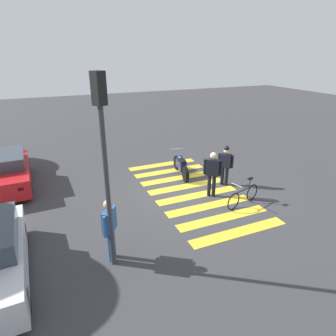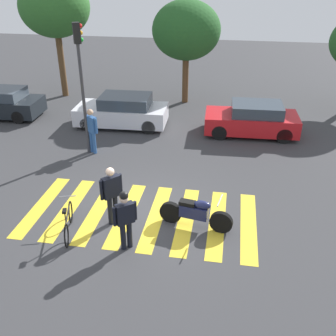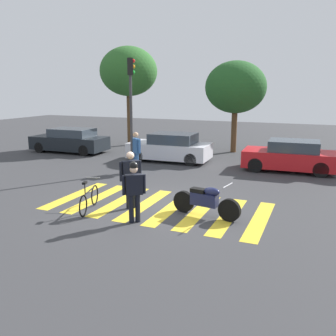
{
  "view_description": "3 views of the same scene",
  "coord_description": "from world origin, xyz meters",
  "px_view_note": "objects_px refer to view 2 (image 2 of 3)",
  "views": [
    {
      "loc": [
        -9.27,
        5.05,
        5.22
      ],
      "look_at": [
        0.16,
        0.99,
        1.08
      ],
      "focal_mm": 30.99,
      "sensor_mm": 36.0,
      "label": 1
    },
    {
      "loc": [
        2.39,
        -9.29,
        6.67
      ],
      "look_at": [
        0.6,
        1.3,
        0.96
      ],
      "focal_mm": 41.59,
      "sensor_mm": 36.0,
      "label": 2
    },
    {
      "loc": [
        4.55,
        -9.97,
        3.66
      ],
      "look_at": [
        -0.03,
        0.89,
        1.05
      ],
      "focal_mm": 39.04,
      "sensor_mm": 36.0,
      "label": 3
    }
  ],
  "objects_px": {
    "officer_on_foot": "(125,217)",
    "car_red_convertible": "(252,119)",
    "pedestrian_bystander": "(92,128)",
    "traffic_light_pole": "(81,71)",
    "officer_by_motorcycle": "(112,192)",
    "car_white_van": "(123,111)",
    "police_motorcycle": "(195,213)",
    "leaning_bicycle": "(68,222)"
  },
  "relations": [
    {
      "from": "officer_on_foot",
      "to": "police_motorcycle",
      "type": "bearing_deg",
      "value": 35.91
    },
    {
      "from": "officer_by_motorcycle",
      "to": "traffic_light_pole",
      "type": "relative_size",
      "value": 0.37
    },
    {
      "from": "leaning_bicycle",
      "to": "car_red_convertible",
      "type": "distance_m",
      "value": 9.5
    },
    {
      "from": "car_red_convertible",
      "to": "police_motorcycle",
      "type": "bearing_deg",
      "value": -103.34
    },
    {
      "from": "officer_by_motorcycle",
      "to": "pedestrian_bystander",
      "type": "bearing_deg",
      "value": 115.94
    },
    {
      "from": "traffic_light_pole",
      "to": "car_white_van",
      "type": "bearing_deg",
      "value": 79.17
    },
    {
      "from": "police_motorcycle",
      "to": "car_red_convertible",
      "type": "height_order",
      "value": "car_red_convertible"
    },
    {
      "from": "officer_on_foot",
      "to": "pedestrian_bystander",
      "type": "bearing_deg",
      "value": 117.33
    },
    {
      "from": "car_white_van",
      "to": "car_red_convertible",
      "type": "xyz_separation_m",
      "value": [
        5.78,
        -0.05,
        -0.01
      ]
    },
    {
      "from": "police_motorcycle",
      "to": "car_white_van",
      "type": "height_order",
      "value": "car_white_van"
    },
    {
      "from": "police_motorcycle",
      "to": "car_red_convertible",
      "type": "bearing_deg",
      "value": 76.66
    },
    {
      "from": "leaning_bicycle",
      "to": "car_white_van",
      "type": "height_order",
      "value": "car_white_van"
    },
    {
      "from": "leaning_bicycle",
      "to": "car_red_convertible",
      "type": "bearing_deg",
      "value": 57.59
    },
    {
      "from": "police_motorcycle",
      "to": "leaning_bicycle",
      "type": "distance_m",
      "value": 3.51
    },
    {
      "from": "police_motorcycle",
      "to": "officer_on_foot",
      "type": "bearing_deg",
      "value": -144.09
    },
    {
      "from": "pedestrian_bystander",
      "to": "officer_by_motorcycle",
      "type": "bearing_deg",
      "value": -64.06
    },
    {
      "from": "police_motorcycle",
      "to": "pedestrian_bystander",
      "type": "xyz_separation_m",
      "value": [
        -4.46,
        4.19,
        0.57
      ]
    },
    {
      "from": "officer_by_motorcycle",
      "to": "traffic_light_pole",
      "type": "height_order",
      "value": "traffic_light_pole"
    },
    {
      "from": "officer_on_foot",
      "to": "car_red_convertible",
      "type": "height_order",
      "value": "officer_on_foot"
    },
    {
      "from": "car_white_van",
      "to": "traffic_light_pole",
      "type": "xyz_separation_m",
      "value": [
        -0.57,
        -2.97,
        2.54
      ]
    },
    {
      "from": "leaning_bicycle",
      "to": "car_white_van",
      "type": "bearing_deg",
      "value": 94.89
    },
    {
      "from": "car_white_van",
      "to": "leaning_bicycle",
      "type": "bearing_deg",
      "value": -85.11
    },
    {
      "from": "police_motorcycle",
      "to": "officer_on_foot",
      "type": "height_order",
      "value": "officer_on_foot"
    },
    {
      "from": "police_motorcycle",
      "to": "pedestrian_bystander",
      "type": "height_order",
      "value": "pedestrian_bystander"
    },
    {
      "from": "officer_on_foot",
      "to": "officer_by_motorcycle",
      "type": "xyz_separation_m",
      "value": [
        -0.67,
        1.03,
        0.05
      ]
    },
    {
      "from": "officer_by_motorcycle",
      "to": "car_red_convertible",
      "type": "bearing_deg",
      "value": 61.16
    },
    {
      "from": "pedestrian_bystander",
      "to": "car_red_convertible",
      "type": "height_order",
      "value": "pedestrian_bystander"
    },
    {
      "from": "officer_on_foot",
      "to": "pedestrian_bystander",
      "type": "distance_m",
      "value": 6.08
    },
    {
      "from": "leaning_bicycle",
      "to": "car_white_van",
      "type": "distance_m",
      "value": 8.1
    },
    {
      "from": "officer_on_foot",
      "to": "car_red_convertible",
      "type": "relative_size",
      "value": 0.43
    },
    {
      "from": "officer_on_foot",
      "to": "pedestrian_bystander",
      "type": "relative_size",
      "value": 0.96
    },
    {
      "from": "police_motorcycle",
      "to": "car_red_convertible",
      "type": "distance_m",
      "value": 7.34
    },
    {
      "from": "leaning_bicycle",
      "to": "officer_on_foot",
      "type": "bearing_deg",
      "value": -10.77
    },
    {
      "from": "officer_on_foot",
      "to": "car_white_van",
      "type": "distance_m",
      "value": 8.74
    },
    {
      "from": "car_red_convertible",
      "to": "car_white_van",
      "type": "bearing_deg",
      "value": 179.51
    },
    {
      "from": "pedestrian_bystander",
      "to": "traffic_light_pole",
      "type": "xyz_separation_m",
      "value": [
        -0.19,
        0.02,
        2.18
      ]
    },
    {
      "from": "officer_by_motorcycle",
      "to": "car_white_van",
      "type": "distance_m",
      "value": 7.58
    },
    {
      "from": "police_motorcycle",
      "to": "pedestrian_bystander",
      "type": "distance_m",
      "value": 6.15
    },
    {
      "from": "leaning_bicycle",
      "to": "pedestrian_bystander",
      "type": "bearing_deg",
      "value": 101.86
    },
    {
      "from": "officer_on_foot",
      "to": "car_white_van",
      "type": "height_order",
      "value": "officer_on_foot"
    },
    {
      "from": "leaning_bicycle",
      "to": "car_red_convertible",
      "type": "xyz_separation_m",
      "value": [
        5.09,
        8.02,
        0.3
      ]
    },
    {
      "from": "pedestrian_bystander",
      "to": "car_red_convertible",
      "type": "xyz_separation_m",
      "value": [
        6.15,
        2.94,
        -0.37
      ]
    }
  ]
}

